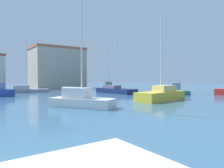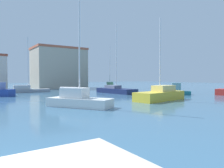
# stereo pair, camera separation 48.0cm
# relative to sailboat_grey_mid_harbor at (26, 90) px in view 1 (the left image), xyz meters

# --- Properties ---
(water) EXTENTS (160.00, 160.00, 0.00)m
(water) POSITION_rel_sailboat_grey_mid_harbor_xyz_m (7.16, -12.01, -0.48)
(water) COLOR #38607F
(water) RESTS_ON ground
(sailboat_grey_mid_harbor) EXTENTS (7.02, 2.45, 9.39)m
(sailboat_grey_mid_harbor) POSITION_rel_sailboat_grey_mid_harbor_xyz_m (0.00, 0.00, 0.00)
(sailboat_grey_mid_harbor) COLOR gray
(sailboat_grey_mid_harbor) RESTS_ON water
(sailboat_green_near_pier) EXTENTS (6.19, 8.09, 9.71)m
(sailboat_green_near_pier) POSITION_rel_sailboat_grey_mid_harbor_xyz_m (17.61, 1.03, 0.07)
(sailboat_green_near_pier) COLOR #28703D
(sailboat_green_near_pier) RESTS_ON water
(sailboat_white_center_channel) EXTENTS (4.66, 5.82, 9.38)m
(sailboat_white_center_channel) POSITION_rel_sailboat_grey_mid_harbor_xyz_m (-0.24, -20.69, 0.15)
(sailboat_white_center_channel) COLOR white
(sailboat_white_center_channel) RESTS_ON water
(sailboat_navy_inner_mooring) EXTENTS (3.24, 7.63, 11.12)m
(sailboat_navy_inner_mooring) POSITION_rel_sailboat_grey_mid_harbor_xyz_m (11.60, -9.64, 0.03)
(sailboat_navy_inner_mooring) COLOR #19234C
(sailboat_navy_inner_mooring) RESTS_ON water
(motorboat_teal_distant_east) EXTENTS (4.35, 4.62, 1.73)m
(motorboat_teal_distant_east) POSITION_rel_sailboat_grey_mid_harbor_xyz_m (17.05, -16.88, 0.06)
(motorboat_teal_distant_east) COLOR #1E707A
(motorboat_teal_distant_east) RESTS_ON water
(sailboat_yellow_far_right) EXTENTS (6.93, 3.24, 9.06)m
(sailboat_yellow_far_right) POSITION_rel_sailboat_grey_mid_harbor_xyz_m (9.50, -21.12, 0.16)
(sailboat_yellow_far_right) COLOR gold
(sailboat_yellow_far_right) RESTS_ON water
(waterfront_apartments) EXTENTS (11.77, 8.74, 9.63)m
(waterfront_apartments) POSITION_rel_sailboat_grey_mid_harbor_xyz_m (9.80, 11.65, 4.34)
(waterfront_apartments) COLOR #B2A893
(waterfront_apartments) RESTS_ON ground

